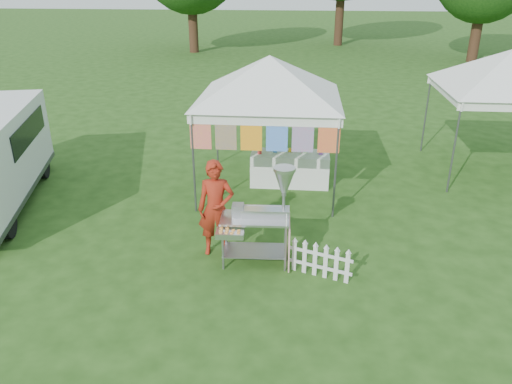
# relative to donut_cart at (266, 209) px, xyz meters

# --- Properties ---
(ground) EXTENTS (120.00, 120.00, 0.00)m
(ground) POSITION_rel_donut_cart_xyz_m (-0.18, -0.18, -1.03)
(ground) COLOR #204213
(ground) RESTS_ON ground
(canopy_main) EXTENTS (4.24, 4.24, 3.45)m
(canopy_main) POSITION_rel_donut_cart_xyz_m (-0.18, 3.31, 1.96)
(canopy_main) COLOR #59595E
(canopy_main) RESTS_ON ground
(donut_cart) EXTENTS (1.26, 0.90, 1.75)m
(donut_cart) POSITION_rel_donut_cart_xyz_m (0.00, 0.00, 0.00)
(donut_cart) COLOR gray
(donut_cart) RESTS_ON ground
(vendor) EXTENTS (0.67, 0.47, 1.73)m
(vendor) POSITION_rel_donut_cart_xyz_m (-0.88, 0.28, -0.16)
(vendor) COLOR maroon
(vendor) RESTS_ON ground
(picket_fence) EXTENTS (1.03, 0.39, 0.56)m
(picket_fence) POSITION_rel_donut_cart_xyz_m (0.92, -0.33, -0.74)
(picket_fence) COLOR silver
(picket_fence) RESTS_ON ground
(display_table) EXTENTS (1.80, 0.70, 0.77)m
(display_table) POSITION_rel_donut_cart_xyz_m (0.30, 3.54, -0.65)
(display_table) COLOR white
(display_table) RESTS_ON ground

